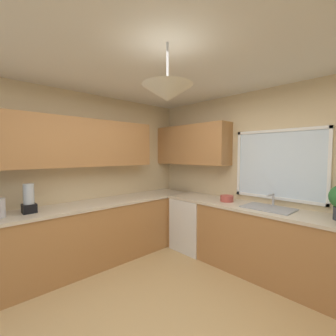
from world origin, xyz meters
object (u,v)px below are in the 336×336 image
at_px(kettle, 0,208).
at_px(bowl, 227,198).
at_px(blender_appliance, 29,200).
at_px(dishwasher, 194,224).
at_px(sink_assembly, 268,208).

height_order(kettle, bowl, kettle).
bearing_deg(blender_appliance, dishwasher, 74.15).
bearing_deg(dishwasher, blender_appliance, -105.85).
bearing_deg(sink_assembly, bowl, -179.43).
distance_m(dishwasher, sink_assembly, 1.35).
bearing_deg(sink_assembly, blender_appliance, -129.02).
bearing_deg(sink_assembly, dishwasher, -178.34).
distance_m(bowl, blender_appliance, 2.69).
bearing_deg(blender_appliance, bowl, 61.35).
xyz_separation_m(dishwasher, sink_assembly, (1.25, 0.04, 0.49)).
bearing_deg(kettle, blender_appliance, 93.89).
distance_m(kettle, blender_appliance, 0.30).
distance_m(dishwasher, kettle, 2.76).
xyz_separation_m(kettle, blender_appliance, (-0.02, 0.29, 0.05)).
bearing_deg(bowl, sink_assembly, 0.57).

